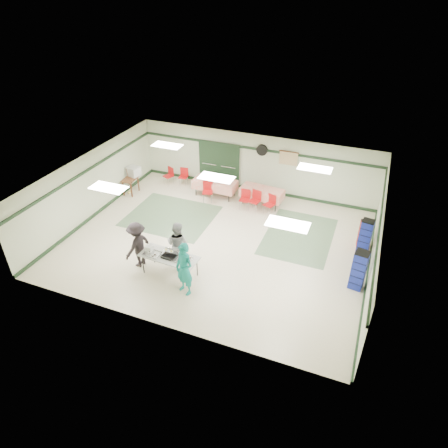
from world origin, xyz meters
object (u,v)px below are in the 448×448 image
at_px(volunteer_teal, 184,269).
at_px(printer_table, 130,181).
at_px(chair_loose_a, 184,175).
at_px(crate_stack_blue_a, 359,270).
at_px(volunteer_dark, 138,245).
at_px(crate_stack_blue_b, 364,242).
at_px(crate_stack_red, 365,235).
at_px(chair_b, 245,197).
at_px(chair_d, 208,189).
at_px(chair_a, 256,198).
at_px(serving_table, 169,257).
at_px(volunteer_grey, 178,244).
at_px(chair_loose_b, 169,174).
at_px(dining_table_a, 262,193).
at_px(dining_table_b, 215,184).
at_px(chair_c, 270,202).
at_px(broom, 129,180).
at_px(office_printer, 133,171).

distance_m(volunteer_teal, printer_table, 7.33).
bearing_deg(chair_loose_a, crate_stack_blue_a, -35.20).
bearing_deg(volunteer_dark, crate_stack_blue_b, 121.76).
bearing_deg(chair_loose_a, crate_stack_red, -21.64).
relative_size(chair_b, crate_stack_red, 0.78).
bearing_deg(volunteer_dark, crate_stack_red, 128.03).
distance_m(volunteer_teal, chair_d, 5.99).
height_order(volunteer_teal, chair_a, volunteer_teal).
xyz_separation_m(serving_table, chair_a, (1.34, 5.13, -0.16)).
relative_size(volunteer_teal, volunteer_grey, 1.10).
bearing_deg(serving_table, chair_loose_b, 121.29).
height_order(serving_table, dining_table_a, dining_table_a).
bearing_deg(crate_stack_red, volunteer_grey, -150.49).
bearing_deg(volunteer_grey, chair_loose_a, -63.22).
bearing_deg(dining_table_b, dining_table_a, 1.22).
distance_m(serving_table, chair_c, 5.50).
relative_size(dining_table_a, crate_stack_blue_b, 1.09).
relative_size(serving_table, volunteer_teal, 1.10).
bearing_deg(volunteer_teal, broom, 157.64).
height_order(serving_table, printer_table, serving_table).
bearing_deg(volunteer_teal, volunteer_grey, 146.47).
height_order(volunteer_teal, office_printer, volunteer_teal).
height_order(serving_table, volunteer_dark, volunteer_dark).
height_order(volunteer_teal, broom, volunteer_teal).
xyz_separation_m(chair_d, crate_stack_red, (6.74, -1.17, -0.02)).
bearing_deg(chair_c, crate_stack_blue_a, -21.80).
height_order(chair_c, chair_loose_a, chair_c).
bearing_deg(chair_d, volunteer_teal, -92.32).
relative_size(chair_loose_a, crate_stack_blue_b, 0.48).
height_order(serving_table, chair_c, chair_c).
distance_m(dining_table_a, chair_d, 2.37).
xyz_separation_m(chair_a, chair_d, (-2.20, -0.00, 0.02)).
relative_size(chair_d, chair_loose_a, 1.13).
distance_m(volunteer_dark, dining_table_a, 6.23).
xyz_separation_m(volunteer_dark, crate_stack_blue_b, (7.12, 2.93, 0.02)).
xyz_separation_m(volunteer_teal, crate_stack_blue_b, (5.02, 3.60, -0.05)).
distance_m(chair_b, chair_d, 1.74).
bearing_deg(chair_loose_b, office_printer, -111.93).
height_order(volunteer_teal, crate_stack_blue_a, volunteer_teal).
distance_m(serving_table, broom, 6.36).
relative_size(crate_stack_blue_b, office_printer, 3.24).
distance_m(serving_table, chair_loose_b, 6.78).
xyz_separation_m(volunteer_grey, office_printer, (-4.41, 4.19, 0.13)).
height_order(chair_d, crate_stack_blue_a, crate_stack_blue_a).
bearing_deg(printer_table, dining_table_b, 14.90).
height_order(dining_table_b, chair_a, chair_a).
distance_m(dining_table_a, broom, 6.06).
height_order(crate_stack_blue_a, office_printer, crate_stack_blue_a).
relative_size(volunteer_grey, chair_a, 1.83).
bearing_deg(chair_c, crate_stack_red, 3.47).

